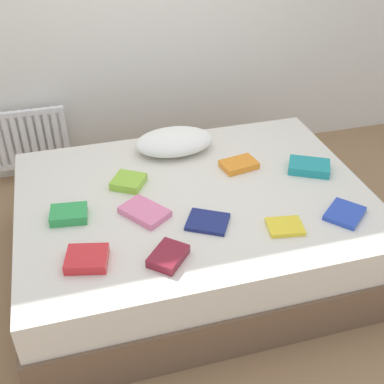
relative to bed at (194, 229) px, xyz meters
name	(u,v)px	position (x,y,z in m)	size (l,w,h in m)	color
ground_plane	(194,260)	(0.00, 0.00, -0.25)	(8.00, 8.00, 0.00)	#93704C
bed	(194,229)	(0.00, 0.00, 0.00)	(2.00, 1.50, 0.50)	brown
radiator	(29,139)	(-0.92, 1.20, 0.11)	(0.56, 0.04, 0.46)	white
pillow	(174,142)	(0.01, 0.50, 0.32)	(0.50, 0.32, 0.14)	white
textbook_navy	(208,222)	(-0.01, -0.27, 0.26)	(0.21, 0.18, 0.02)	navy
textbook_pink	(145,212)	(-0.31, -0.11, 0.27)	(0.25, 0.16, 0.04)	pink
textbook_red	(87,259)	(-0.64, -0.40, 0.28)	(0.19, 0.17, 0.05)	red
textbook_blue	(345,214)	(0.71, -0.41, 0.27)	(0.21, 0.17, 0.03)	#2847B7
textbook_teal	(309,167)	(0.73, 0.05, 0.28)	(0.24, 0.17, 0.05)	teal
textbook_orange	(239,165)	(0.34, 0.20, 0.27)	(0.21, 0.14, 0.04)	orange
textbook_green	(69,214)	(-0.69, -0.04, 0.28)	(0.19, 0.15, 0.05)	green
textbook_lime	(129,182)	(-0.34, 0.19, 0.28)	(0.17, 0.17, 0.05)	#8CC638
textbook_yellow	(285,227)	(0.36, -0.42, 0.26)	(0.18, 0.15, 0.02)	yellow
textbook_maroon	(168,256)	(-0.27, -0.49, 0.28)	(0.19, 0.14, 0.05)	maroon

